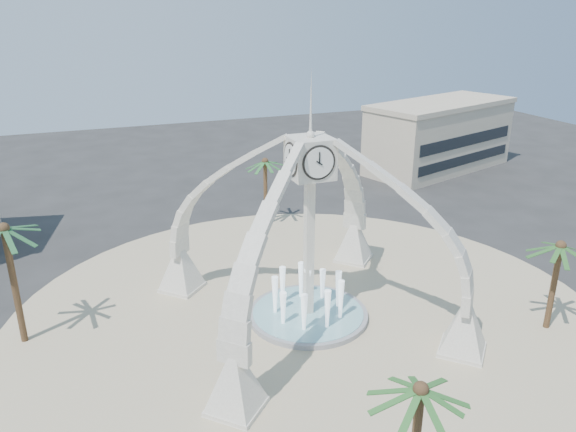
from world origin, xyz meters
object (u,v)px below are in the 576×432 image
object	(u,v)px
palm_north	(265,162)
palm_south	(421,391)
fountain	(308,314)
palm_west	(4,231)
palm_east	(561,247)
clock_tower	(309,228)

from	to	relation	value
palm_north	palm_south	size ratio (longest dim) A/B	1.05
fountain	palm_west	xyz separation A→B (m)	(-17.60, 3.79, 7.15)
palm_east	palm_west	xyz separation A→B (m)	(-31.53, 10.58, 1.71)
clock_tower	fountain	world-z (taller)	clock_tower
fountain	palm_west	world-z (taller)	palm_west
fountain	palm_east	world-z (taller)	palm_east
palm_east	fountain	bearing A→B (deg)	154.01
palm_east	palm_south	distance (m)	18.25
palm_north	palm_south	bearing A→B (deg)	-98.77
palm_east	palm_north	world-z (taller)	palm_north
fountain	palm_south	size ratio (longest dim) A/B	1.20
fountain	palm_east	bearing A→B (deg)	-25.99
palm_east	clock_tower	bearing A→B (deg)	154.01
clock_tower	palm_north	bearing A→B (deg)	80.15
clock_tower	palm_south	xyz separation A→B (m)	(-2.07, -15.56, -0.64)
clock_tower	palm_north	size ratio (longest dim) A/B	2.56
fountain	palm_south	distance (m)	16.65
palm_north	palm_east	bearing A→B (deg)	-65.44
palm_north	palm_south	world-z (taller)	palm_north
palm_west	palm_south	xyz separation A→B (m)	(15.53, -19.34, -1.59)
palm_west	palm_north	size ratio (longest dim) A/B	1.20
fountain	palm_east	size ratio (longest dim) A/B	1.22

